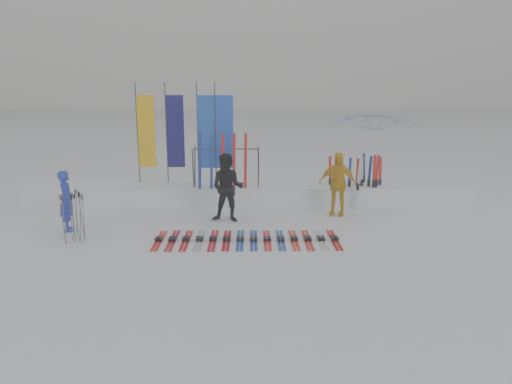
{
  "coord_description": "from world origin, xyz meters",
  "views": [
    {
      "loc": [
        0.05,
        -11.09,
        3.84
      ],
      "look_at": [
        0.2,
        1.6,
        1.0
      ],
      "focal_mm": 35.0,
      "sensor_mm": 36.0,
      "label": 1
    }
  ],
  "objects_px": {
    "person_black": "(228,188)",
    "person_yellow": "(337,184)",
    "person_blue": "(67,201)",
    "ski_row": "(247,239)",
    "ski_rack": "(226,162)",
    "tent_canopy": "(372,155)"
  },
  "relations": [
    {
      "from": "person_blue",
      "to": "person_yellow",
      "type": "distance_m",
      "value": 7.43
    },
    {
      "from": "person_blue",
      "to": "tent_canopy",
      "type": "height_order",
      "value": "tent_canopy"
    },
    {
      "from": "person_black",
      "to": "tent_canopy",
      "type": "height_order",
      "value": "tent_canopy"
    },
    {
      "from": "tent_canopy",
      "to": "person_black",
      "type": "bearing_deg",
      "value": -149.1
    },
    {
      "from": "person_yellow",
      "to": "tent_canopy",
      "type": "height_order",
      "value": "tent_canopy"
    },
    {
      "from": "person_black",
      "to": "person_yellow",
      "type": "bearing_deg",
      "value": 21.14
    },
    {
      "from": "person_yellow",
      "to": "ski_rack",
      "type": "relative_size",
      "value": 0.91
    },
    {
      "from": "person_yellow",
      "to": "tent_canopy",
      "type": "bearing_deg",
      "value": 73.55
    },
    {
      "from": "person_blue",
      "to": "ski_rack",
      "type": "height_order",
      "value": "ski_rack"
    },
    {
      "from": "person_yellow",
      "to": "ski_row",
      "type": "distance_m",
      "value": 3.65
    },
    {
      "from": "ski_row",
      "to": "ski_rack",
      "type": "distance_m",
      "value": 3.9
    },
    {
      "from": "ski_row",
      "to": "person_black",
      "type": "bearing_deg",
      "value": 106.77
    },
    {
      "from": "person_black",
      "to": "person_yellow",
      "type": "xyz_separation_m",
      "value": [
        3.15,
        0.62,
        -0.02
      ]
    },
    {
      "from": "person_blue",
      "to": "ski_rack",
      "type": "bearing_deg",
      "value": -78.07
    },
    {
      "from": "person_black",
      "to": "person_yellow",
      "type": "distance_m",
      "value": 3.21
    },
    {
      "from": "person_yellow",
      "to": "ski_rack",
      "type": "xyz_separation_m",
      "value": [
        -3.27,
        1.22,
        0.46
      ]
    },
    {
      "from": "ski_row",
      "to": "ski_rack",
      "type": "height_order",
      "value": "ski_rack"
    },
    {
      "from": "ski_rack",
      "to": "person_yellow",
      "type": "bearing_deg",
      "value": -20.43
    },
    {
      "from": "person_yellow",
      "to": "ski_row",
      "type": "relative_size",
      "value": 0.41
    },
    {
      "from": "person_black",
      "to": "ski_row",
      "type": "height_order",
      "value": "person_black"
    },
    {
      "from": "person_yellow",
      "to": "ski_rack",
      "type": "bearing_deg",
      "value": 178.01
    },
    {
      "from": "tent_canopy",
      "to": "ski_rack",
      "type": "distance_m",
      "value": 4.87
    }
  ]
}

